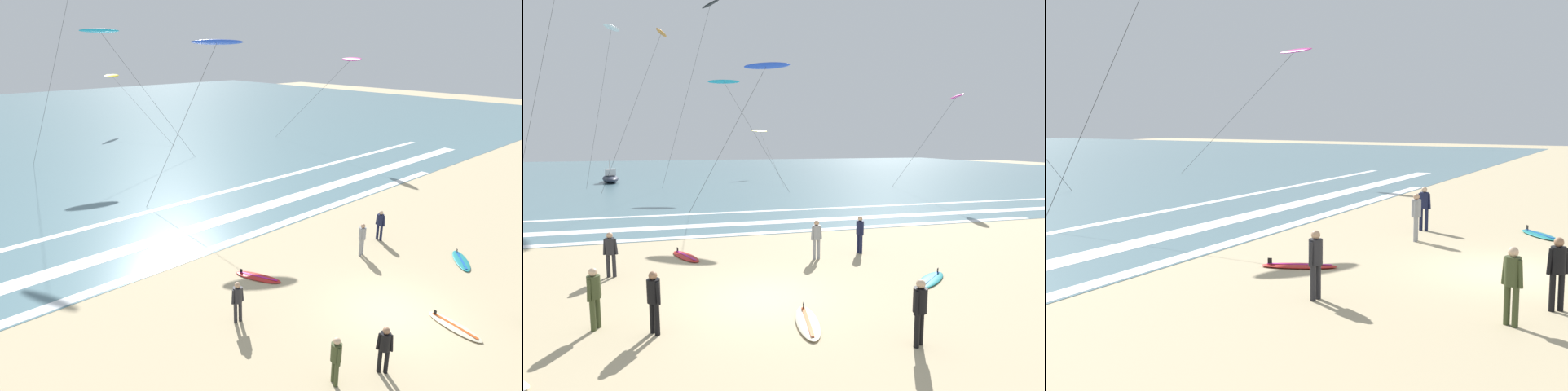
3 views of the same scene
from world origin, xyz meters
The scene contains 22 objects.
ground_plane centered at (0.00, 0.00, 0.00)m, with size 160.00×160.00×0.00m, color tan.
ocean_surface centered at (0.00, 53.41, 0.01)m, with size 140.00×90.00×0.01m, color slate.
wave_foam_shoreline centered at (-0.28, 8.81, 0.01)m, with size 37.84×0.60×0.01m, color white.
wave_foam_mid_break centered at (-1.65, 11.48, 0.01)m, with size 59.89×1.08×0.01m, color white.
wave_foam_outer_break centered at (0.52, 15.46, 0.01)m, with size 55.78×0.52×0.01m, color white.
surfer_left_near centered at (2.90, -3.77, 0.96)m, with size 0.48×0.34×1.60m.
surfer_right_near centered at (-4.71, 3.35, 0.96)m, with size 0.51×0.32×1.60m.
surfer_left_far centered at (5.07, 4.00, 0.96)m, with size 0.32×0.51×1.60m.
surfer_foreground_main centered at (2.98, 3.59, 0.96)m, with size 0.52×0.32×1.60m.
surfer_mid_group centered at (-4.51, -0.90, 0.96)m, with size 0.32×0.49×1.60m.
surfer_background_far centered at (-3.05, -1.56, 0.96)m, with size 0.37×0.47×1.60m.
surfboard_right_spare centered at (0.77, -2.01, 0.05)m, with size 0.94×2.17×0.25m.
surfboard_near_water centered at (5.87, 0.09, 0.05)m, with size 2.01×1.78×0.25m.
surfboard_foreground_flat centered at (-2.13, 5.20, 0.05)m, with size 1.37×2.17×0.25m.
kite_cyan_low_near centered at (2.57, 30.37, 10.61)m, with size 7.05×5.95×10.89m.
kite_magenta_high_left centered at (19.85, 17.63, 8.32)m, with size 1.90×11.20×8.59m.
kite_orange_high_right centered at (-3.31, 31.97, 15.25)m, with size 6.50×4.66×15.58m.
kite_black_mid_center centered at (1.20, 28.38, 17.16)m, with size 5.97×5.40×17.52m.
kite_blue_far_left centered at (3.57, 15.43, 9.62)m, with size 6.76×2.36×9.89m.
kite_yellow_far_right centered at (8.85, 43.57, 6.17)m, with size 3.00×14.91×6.43m.
kite_white_distant_low centered at (-9.00, 41.38, 17.71)m, with size 3.22×9.61×18.08m.
offshore_boat centered at (-9.74, 39.66, 0.55)m, with size 2.68×5.43×2.70m.
Camera 2 is at (-2.45, -11.67, 4.71)m, focal length 28.28 mm.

